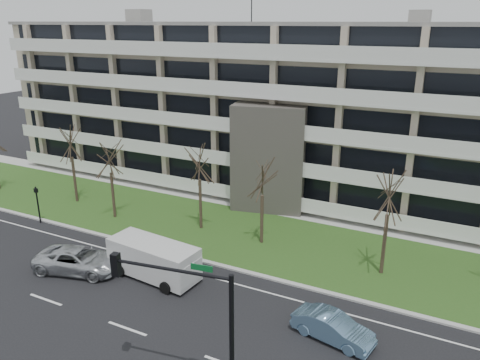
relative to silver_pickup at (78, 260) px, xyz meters
The scene contains 16 objects.
ground 7.54m from the silver_pickup, 26.71° to the right, with size 160.00×160.00×0.00m, color black.
grass_verge 11.75m from the silver_pickup, 55.17° to the left, with size 90.00×10.00×0.06m, color #28521B.
curb 8.17m from the silver_pickup, 34.65° to the left, with size 90.00×0.35×0.12m, color #B2B2AD.
sidewalk 16.56m from the silver_pickup, 66.12° to the left, with size 90.00×2.00×0.08m, color #B2B2AD.
lane_edge_line 7.43m from the silver_pickup, 25.04° to the left, with size 90.00×0.12×0.01m, color white.
apartment_building 23.94m from the silver_pickup, 73.05° to the left, with size 60.50×15.10×18.75m.
silver_pickup is the anchor object (origin of this frame).
blue_sedan 16.59m from the silver_pickup, ahead, with size 1.47×4.22×1.39m, color #739FC8.
white_van 5.16m from the silver_pickup, 18.32° to the left, with size 6.16×2.90×2.32m.
traffic_signal 13.80m from the silver_pickup, 24.57° to the right, with size 5.43×1.17×6.35m.
pedestrian_signal 9.55m from the silver_pickup, 153.12° to the left, with size 0.33×0.28×3.07m.
tree_1 13.87m from the silver_pickup, 135.65° to the left, with size 3.71×3.71×7.41m.
tree_2 9.85m from the silver_pickup, 116.16° to the left, with size 3.43×3.43×6.87m.
tree_3 10.99m from the silver_pickup, 68.38° to the left, with size 3.61×3.61×7.22m.
tree_4 13.37m from the silver_pickup, 45.35° to the left, with size 3.30×3.30×6.60m.
tree_5 20.07m from the silver_pickup, 25.77° to the left, with size 3.64×3.64×7.28m.
Camera 1 is at (14.66, -15.87, 15.37)m, focal length 35.00 mm.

